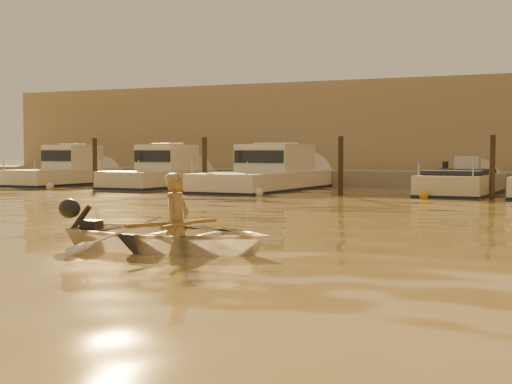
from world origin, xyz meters
The scene contains 20 objects.
ground_plane centered at (0.00, 0.00, 0.00)m, with size 160.00×160.00×0.00m, color olive.
dinghy centered at (2.41, -1.19, 0.22)m, with size 2.37×3.31×0.69m, color white.
person centered at (2.51, -1.18, 0.45)m, with size 0.54×0.36×1.49m, color #937349.
outboard_motor centered at (0.91, -1.23, 0.28)m, with size 0.90×0.40×0.70m, color black, non-canonical shape.
oar_port centered at (2.66, -1.18, 0.42)m, with size 0.06×0.06×2.10m, color brown.
oar_starboard centered at (2.46, -1.18, 0.42)m, with size 0.06×0.06×2.10m, color brown.
moored_boat_0 centered at (-13.85, 16.00, 0.62)m, with size 2.08×6.69×1.75m, color silver, non-canonical shape.
moored_boat_1 centered at (-8.89, 16.00, 0.62)m, with size 2.24×6.67×1.75m, color beige, non-canonical shape.
moored_boat_2 centered at (-3.98, 16.00, 0.62)m, with size 2.69×8.86×1.75m, color silver, non-canonical shape.
moored_boat_3 centered at (3.42, 16.00, 0.22)m, with size 2.13×6.13×0.95m, color beige, non-canonical shape.
piling_0 centered at (-10.50, 13.80, 0.90)m, with size 0.18×0.18×2.20m, color #2D2319.
piling_1 centered at (-5.50, 13.80, 0.90)m, with size 0.18×0.18×2.20m, color #2D2319.
piling_2 centered at (-0.20, 13.80, 0.90)m, with size 0.18×0.18×2.20m, color #2D2319.
piling_3 centered at (4.80, 13.80, 0.90)m, with size 0.18×0.18×2.20m, color #2D2319.
fender_a centered at (-11.96, 12.83, 0.10)m, with size 0.30×0.30×0.30m, color silver.
fender_b centered at (-6.42, 13.55, 0.10)m, with size 0.30×0.30×0.30m, color #C46D17.
fender_c centered at (-2.54, 12.25, 0.10)m, with size 0.30×0.30×0.30m, color white.
fender_d centered at (2.81, 13.19, 0.10)m, with size 0.30×0.30×0.30m, color orange.
quay centered at (0.00, 21.50, 0.15)m, with size 52.00×4.00×1.00m, color gray.
waterfront_building centered at (0.00, 27.00, 2.40)m, with size 46.00×7.00×4.80m, color #9E8466.
Camera 1 is at (8.80, -11.39, 1.55)m, focal length 55.00 mm.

